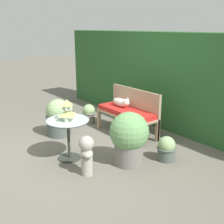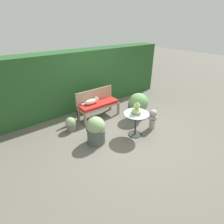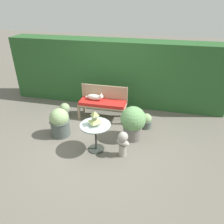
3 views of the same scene
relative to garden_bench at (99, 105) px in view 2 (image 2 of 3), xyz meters
name	(u,v)px [view 2 (image 2 of 3)]	position (x,y,z in m)	size (l,w,h in m)	color
ground	(125,131)	(0.11, -1.13, -0.43)	(30.00, 30.00, 0.00)	#666056
foliage_hedge_back	(83,79)	(0.11, 1.12, 0.54)	(6.40, 0.72, 1.92)	#285628
garden_bench	(99,105)	(0.00, 0.00, 0.00)	(1.29, 0.48, 0.51)	tan
bench_backrest	(95,97)	(0.00, 0.22, 0.20)	(1.29, 0.06, 0.88)	tan
cat	(92,101)	(-0.22, 0.04, 0.17)	(0.53, 0.19, 0.22)	silver
patio_table	(136,118)	(0.23, -1.41, 0.08)	(0.66, 0.66, 0.65)	#2D332D
pagoda_birdhouse	(137,108)	(0.23, -1.41, 0.36)	(0.24, 0.24, 0.32)	#B2BCA8
garden_bust	(153,118)	(0.83, -1.47, -0.09)	(0.34, 0.27, 0.59)	#A39E93
potted_plant_table_far	(96,130)	(-0.78, -1.05, -0.07)	(0.49, 0.49, 0.71)	#4C5651
potted_plant_table_near	(132,104)	(1.22, -0.24, -0.24)	(0.31, 0.31, 0.39)	#4C5651
potted_plant_bench_left	(138,105)	(0.95, -0.78, 0.01)	(0.60, 0.60, 0.82)	slate
potted_plant_patio_mid	(71,124)	(-1.05, -0.16, -0.22)	(0.28, 0.28, 0.41)	slate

